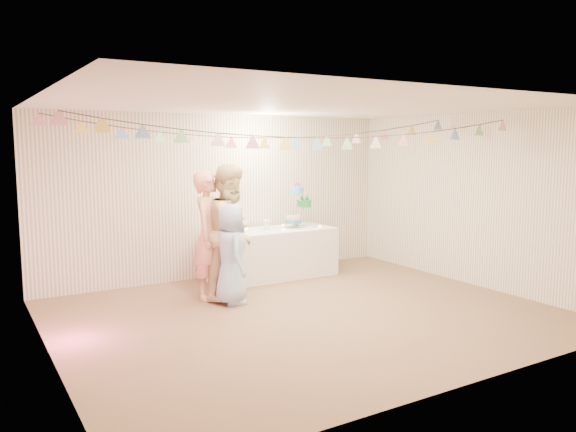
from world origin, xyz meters
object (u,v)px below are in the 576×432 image
person_adult_b (232,232)px  person_child (231,254)px  table (271,253)px  person_adult_a (209,235)px  cake_stand (299,208)px

person_adult_b → person_child: person_adult_b is taller
table → person_adult_a: person_adult_a is taller
person_adult_a → person_adult_b: (0.27, -0.16, 0.04)m
person_adult_a → cake_stand: bearing=-28.5°
person_adult_a → person_child: (0.14, -0.41, -0.21)m
cake_stand → person_child: (-1.75, -1.09, -0.42)m
cake_stand → person_adult_b: (-1.62, -0.85, -0.16)m
person_adult_a → person_child: 0.48m
cake_stand → table: bearing=-174.8°
table → person_adult_b: person_adult_b is taller
table → cake_stand: size_ratio=3.03×
table → person_adult_a: bearing=-154.5°
table → person_adult_b: 1.44m
cake_stand → person_adult_b: size_ratio=0.37×
person_adult_b → person_child: size_ratio=1.38×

